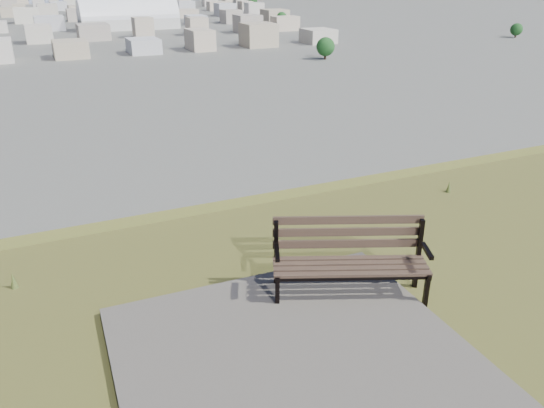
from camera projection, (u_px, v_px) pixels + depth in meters
name	position (u px, v px, depth m)	size (l,w,h in m)	color
park_bench	(349.00, 255.00, 5.59)	(1.68, 1.10, 0.84)	#48382A
arena	(129.00, 19.00, 273.76)	(48.87, 20.81, 20.60)	silver
city_blocks	(25.00, 11.00, 342.35)	(395.00, 361.00, 7.00)	#BEB6A7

